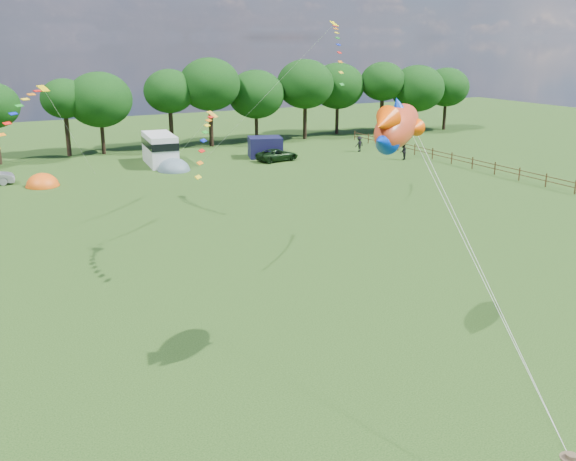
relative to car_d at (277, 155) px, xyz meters
name	(u,v)px	position (x,y,z in m)	size (l,w,h in m)	color
ground_plane	(389,390)	(-16.94, -42.79, -0.63)	(180.00, 180.00, 0.00)	black
tree_line	(134,95)	(-11.64, 12.20, 5.72)	(102.98, 10.98, 10.27)	black
fence	(442,155)	(15.06, -8.29, 0.07)	(0.12, 33.12, 1.20)	#472D19
car_d	(277,155)	(0.00, 0.00, 0.00)	(2.10, 4.65, 1.27)	black
campervan_c	(160,148)	(-11.44, 3.85, 1.03)	(3.38, 6.59, 3.10)	silver
tent_orange	(43,186)	(-23.55, -1.20, -0.61)	(2.87, 3.14, 2.25)	#F25910
tent_greyblue	(174,170)	(-11.26, 0.10, -0.61)	(3.20, 3.51, 2.38)	slate
awning_navy	(265,147)	(-0.18, 2.59, 0.46)	(3.49, 2.84, 2.18)	#141334
fish_kite	(394,127)	(-15.69, -40.71, 8.68)	(3.91, 3.26, 2.18)	#C23C1A
streamer_kite_b	(21,111)	(-26.23, -19.50, 7.77)	(4.30, 4.68, 3.80)	#E4BD08
streamer_kite_c	(207,133)	(-17.84, -27.12, 6.91)	(3.15, 4.96, 2.80)	gold
walker_a	(403,152)	(12.09, -5.58, 0.22)	(0.83, 0.51, 1.71)	black
walker_b	(359,144)	(10.81, 0.82, 0.23)	(1.12, 0.52, 1.73)	black
streamer_kite_d	(337,42)	(-4.85, -19.24, 11.48)	(2.69, 5.06, 4.29)	#FFF100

